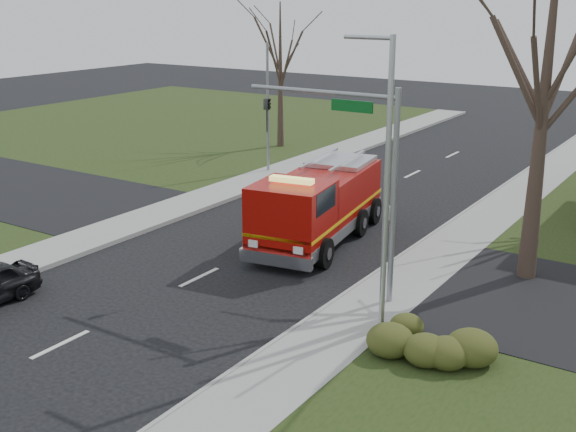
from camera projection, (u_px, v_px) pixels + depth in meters
The scene contains 10 objects.
ground at pixel (199, 277), 24.93m from camera, with size 120.00×120.00×0.00m, color black.
sidewalk_right at pixel (358, 317), 21.66m from camera, with size 2.40×80.00×0.15m, color #979792.
sidewalk_left at pixel (77, 243), 28.16m from camera, with size 2.40×80.00×0.15m, color #979792.
hedge_corner at pixel (434, 338), 19.25m from camera, with size 2.80×2.00×0.90m, color #343E16.
bare_tree_near at pixel (548, 60), 22.58m from camera, with size 6.00×6.00×12.00m.
bare_tree_left at pixel (280, 59), 44.54m from camera, with size 4.50×4.50×9.00m.
traffic_signal_mast at pixel (357, 154), 22.02m from camera, with size 5.29×0.18×6.80m.
streetlight_pole at pixel (385, 181), 19.46m from camera, with size 1.48×0.16×8.40m.
utility_pole_far at pixel (268, 109), 38.67m from camera, with size 0.14×0.14×7.00m, color gray.
fire_engine at pixel (317, 207), 28.17m from camera, with size 4.03×8.22×3.18m.
Camera 1 is at (15.30, -17.73, 9.34)m, focal length 45.00 mm.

